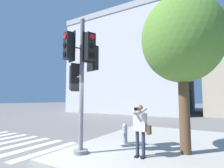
# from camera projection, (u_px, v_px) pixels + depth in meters

# --- Properties ---
(ground_plane) EXTENTS (160.00, 160.00, 0.00)m
(ground_plane) POSITION_uv_depth(u_px,v_px,m) (55.00, 163.00, 5.35)
(ground_plane) COLOR slate
(sidewalk_corner) EXTENTS (8.00, 8.00, 0.15)m
(sidewalk_corner) POSITION_uv_depth(u_px,v_px,m) (192.00, 149.00, 6.61)
(sidewalk_corner) COLOR #9E9B96
(sidewalk_corner) RESTS_ON ground_plane
(crosswalk_stripes) EXTENTS (5.66, 2.94, 0.01)m
(crosswalk_stripes) POSITION_uv_depth(u_px,v_px,m) (7.00, 142.00, 7.88)
(crosswalk_stripes) COLOR silver
(crosswalk_stripes) RESTS_ON ground_plane
(traffic_signal_pole) EXTENTS (1.33, 1.35, 4.67)m
(traffic_signal_pole) POSITION_uv_depth(u_px,v_px,m) (82.00, 69.00, 6.04)
(traffic_signal_pole) COLOR slate
(traffic_signal_pole) RESTS_ON sidewalk_corner
(person_photographer) EXTENTS (0.58, 0.54, 1.62)m
(person_photographer) POSITION_uv_depth(u_px,v_px,m) (140.00, 126.00, 5.50)
(person_photographer) COLOR black
(person_photographer) RESTS_ON sidewalk_corner
(street_tree) EXTENTS (2.80, 2.80, 5.44)m
(street_tree) POSITION_uv_depth(u_px,v_px,m) (182.00, 40.00, 6.11)
(street_tree) COLOR brown
(street_tree) RESTS_ON sidewalk_corner
(fire_hydrant) EXTENTS (0.21, 0.27, 0.80)m
(fire_hydrant) POSITION_uv_depth(u_px,v_px,m) (125.00, 133.00, 7.15)
(fire_hydrant) COLOR #99999E
(fire_hydrant) RESTS_ON sidewalk_corner
(building_left) EXTENTS (17.09, 13.73, 14.39)m
(building_left) POSITION_uv_depth(u_px,v_px,m) (134.00, 67.00, 28.90)
(building_left) COLOR #BCBCC1
(building_left) RESTS_ON ground_plane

